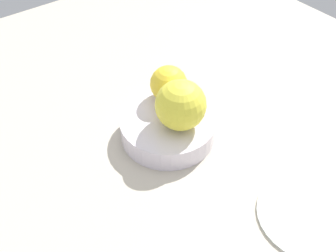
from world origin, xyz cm
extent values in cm
cube|color=#BCB29E|center=(0.00, 0.00, -1.00)|extent=(110.00, 110.00, 2.00)
cylinder|color=silver|center=(0.00, 0.00, 0.33)|extent=(9.62, 9.62, 0.65)
cylinder|color=silver|center=(0.00, 0.00, 1.81)|extent=(15.52, 15.52, 3.62)
sphere|color=yellow|center=(-2.01, -0.90, 7.59)|extent=(7.96, 7.96, 7.96)
sphere|color=yellow|center=(4.15, -3.30, 6.71)|extent=(6.18, 6.18, 6.18)
cylinder|color=silver|center=(-24.46, -6.07, 0.40)|extent=(14.64, 14.64, 0.80)
camera|label=1|loc=(-38.28, 29.16, 48.14)|focal=43.72mm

